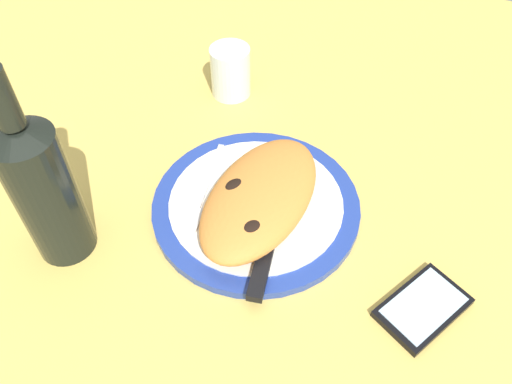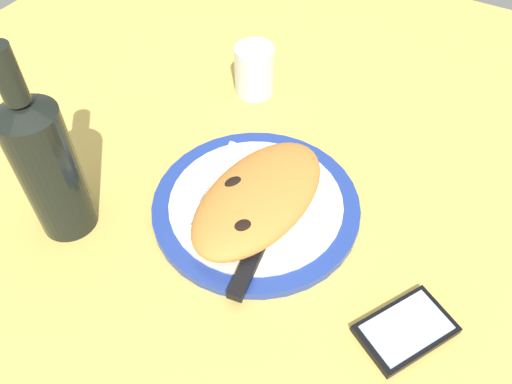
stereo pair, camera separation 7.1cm
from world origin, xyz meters
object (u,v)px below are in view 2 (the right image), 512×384
Objects in this scene: fork at (205,187)px; knife at (257,248)px; plate at (256,205)px; wine_bottle at (47,165)px; water_glass at (254,73)px; calzone at (259,197)px; smartphone at (406,329)px.

knife is at bearing 64.47° from fork.
fork is (1.49, -7.57, 1.07)cm from plate.
fork is at bearing 133.48° from wine_bottle.
calzone is at bearing 30.98° from water_glass.
knife is at bearing 30.41° from water_glass.
knife is (7.14, 4.26, 1.36)cm from plate.
fork is 13.11cm from knife.
fork reaches higher than plate.
water_glass reaches higher than fork.
water_glass is at bearing -149.59° from knife.
calzone reaches higher than smartphone.
plate is 8.42cm from knife.
knife is at bearing -91.32° from smartphone.
plate is 1.16× the size of calzone.
water_glass is at bearing 168.43° from wine_bottle.
plate is at bearing -134.96° from calzone.
wine_bottle is (14.75, -21.55, 10.46)cm from plate.
water_glass is (-30.63, -17.97, 1.68)cm from knife.
plate is 28.13cm from wine_bottle.
water_glass is at bearing -149.72° from plate.
calzone is 27.35cm from wine_bottle.
wine_bottle is at bearing -81.24° from smartphone.
calzone reaches higher than plate.
water_glass is at bearing -166.17° from fork.
calzone is 1.49× the size of fork.
fork is at bearing 13.83° from water_glass.
calzone is at bearing -105.60° from smartphone.
calzone is 0.90× the size of wine_bottle.
smartphone is at bearing 79.29° from fork.
wine_bottle is (38.24, -7.83, 7.43)cm from water_glass.
knife is 35.55cm from water_glass.
wine_bottle is at bearing -73.57° from knife.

